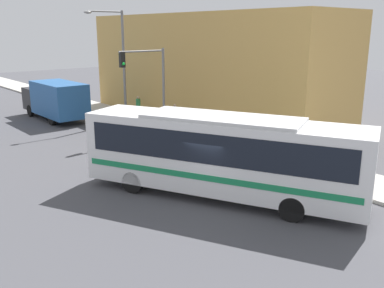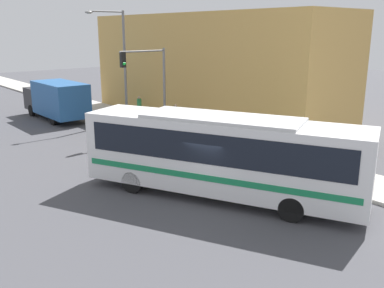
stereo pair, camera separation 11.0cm
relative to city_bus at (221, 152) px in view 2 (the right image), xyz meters
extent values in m
plane|color=#47474C|center=(-0.35, 0.23, -1.93)|extent=(120.00, 120.00, 0.00)
cube|color=#B7B2A8|center=(5.70, 20.23, -1.86)|extent=(3.11, 70.00, 0.15)
cube|color=tan|center=(10.25, 12.29, 1.95)|extent=(6.00, 22.11, 7.76)
cube|color=white|center=(0.00, 0.00, -0.11)|extent=(7.02, 11.35, 2.85)
cube|color=black|center=(0.00, 0.00, 0.40)|extent=(6.68, 10.54, 1.17)
cube|color=#197F4C|center=(0.00, 0.00, -0.74)|extent=(6.87, 10.95, 0.24)
cube|color=silver|center=(0.00, 0.00, 1.36)|extent=(4.68, 6.62, 0.16)
cylinder|color=black|center=(-0.51, 3.65, -1.47)|extent=(0.65, 0.96, 0.93)
cylinder|color=black|center=(-2.47, 2.74, -1.47)|extent=(0.65, 0.96, 0.93)
cylinder|color=black|center=(2.30, -2.38, -1.47)|extent=(0.65, 0.96, 0.93)
cylinder|color=black|center=(0.34, -3.30, -1.47)|extent=(0.65, 0.96, 0.93)
cube|color=#265999|center=(1.35, 18.64, -0.27)|extent=(2.44, 5.18, 2.43)
cube|color=#262628|center=(1.35, 22.24, -0.63)|extent=(2.32, 2.02, 1.71)
cylinder|color=black|center=(0.28, 21.88, -1.48)|extent=(0.25, 0.90, 0.90)
cylinder|color=black|center=(0.28, 17.67, -1.48)|extent=(0.25, 0.90, 0.90)
cylinder|color=gold|center=(4.75, 3.06, -1.47)|extent=(0.22, 0.22, 0.63)
sphere|color=gold|center=(4.75, 3.06, -1.09)|extent=(0.21, 0.21, 0.21)
cylinder|color=gold|center=(4.75, 2.94, -1.44)|extent=(0.10, 0.13, 0.10)
cylinder|color=slate|center=(4.90, 10.41, 0.90)|extent=(0.16, 0.16, 5.38)
cylinder|color=slate|center=(3.30, 10.41, 3.44)|extent=(3.20, 0.11, 0.11)
cube|color=black|center=(1.90, 10.41, 2.99)|extent=(0.30, 0.24, 0.90)
sphere|color=#19D83F|center=(1.90, 10.27, 2.76)|extent=(0.18, 0.18, 0.18)
cylinder|color=slate|center=(4.75, 9.47, -1.31)|extent=(0.06, 0.06, 0.96)
cylinder|color=#4C4C51|center=(4.75, 9.47, -0.72)|extent=(0.14, 0.14, 0.22)
cylinder|color=slate|center=(5.00, 15.31, 2.11)|extent=(0.18, 0.18, 7.79)
cylinder|color=slate|center=(3.68, 15.31, 5.90)|extent=(2.63, 0.11, 0.11)
ellipsoid|color=gray|center=(2.37, 15.31, 5.82)|extent=(0.56, 0.28, 0.20)
cylinder|color=#47382D|center=(6.20, 15.46, -1.40)|extent=(0.28, 0.28, 0.77)
cylinder|color=#338C4C|center=(6.20, 15.46, -0.70)|extent=(0.34, 0.34, 0.64)
sphere|color=tan|center=(6.20, 15.46, -0.27)|extent=(0.21, 0.21, 0.21)
cylinder|color=#47382D|center=(6.25, 10.98, -1.41)|extent=(0.28, 0.28, 0.76)
cylinder|color=#338C4C|center=(6.25, 10.98, -0.72)|extent=(0.34, 0.34, 0.63)
sphere|color=tan|center=(6.25, 10.98, -0.30)|extent=(0.21, 0.21, 0.21)
camera|label=1|loc=(-11.49, -11.72, 4.70)|focal=40.00mm
camera|label=2|loc=(-11.40, -11.79, 4.70)|focal=40.00mm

